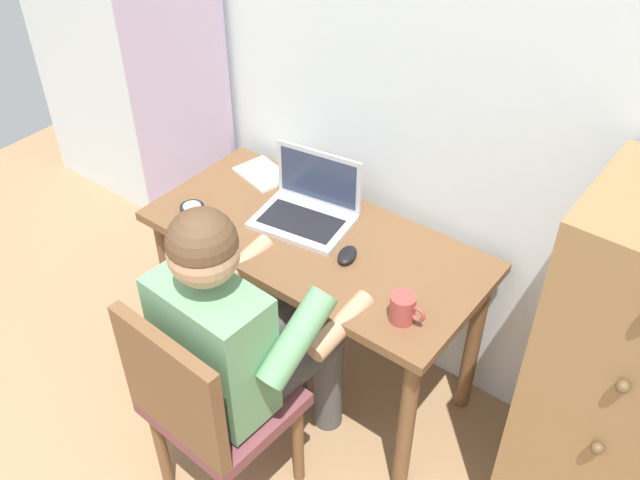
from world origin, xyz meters
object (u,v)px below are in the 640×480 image
object	(u,v)px
person_seated	(244,331)
dresser	(628,390)
chair	(206,405)
computer_mouse	(347,255)
laptop	(308,206)
notebook_pad	(263,174)
desk	(315,261)
coffee_mug	(403,308)
desk_clock	(192,209)

from	to	relation	value
person_seated	dresser	bearing A→B (deg)	27.42
chair	computer_mouse	size ratio (longest dim) A/B	8.83
computer_mouse	laptop	bearing A→B (deg)	141.43
laptop	notebook_pad	bearing A→B (deg)	160.98
desk	notebook_pad	xyz separation A→B (m)	(-0.40, 0.18, 0.12)
desk	dresser	bearing A→B (deg)	3.47
desk	chair	xyz separation A→B (m)	(0.07, -0.65, -0.11)
desk	person_seated	xyz separation A→B (m)	(0.08, -0.46, 0.07)
chair	notebook_pad	world-z (taller)	chair
laptop	computer_mouse	bearing A→B (deg)	-22.15
chair	coffee_mug	bearing A→B (deg)	51.43
person_seated	coffee_mug	xyz separation A→B (m)	(0.38, 0.31, 0.09)
dresser	notebook_pad	bearing A→B (deg)	175.56
chair	computer_mouse	bearing A→B (deg)	81.96
chair	desk_clock	world-z (taller)	chair
notebook_pad	person_seated	bearing A→B (deg)	-39.51
dresser	computer_mouse	xyz separation A→B (m)	(-0.95, -0.09, 0.09)
chair	desk_clock	size ratio (longest dim) A/B	9.82
chair	coffee_mug	size ratio (longest dim) A/B	7.36
chair	laptop	world-z (taller)	laptop
person_seated	laptop	world-z (taller)	person_seated
desk_clock	laptop	bearing A→B (deg)	33.39
desk	notebook_pad	size ratio (longest dim) A/B	5.87
notebook_pad	chair	bearing A→B (deg)	-46.50
chair	person_seated	xyz separation A→B (m)	(0.01, 0.18, 0.18)
chair	coffee_mug	xyz separation A→B (m)	(0.39, 0.49, 0.27)
dresser	coffee_mug	distance (m)	0.69
dresser	notebook_pad	distance (m)	1.52
person_seated	laptop	size ratio (longest dim) A/B	3.20
dresser	person_seated	world-z (taller)	dresser
person_seated	computer_mouse	size ratio (longest dim) A/B	12.01
laptop	desk_clock	bearing A→B (deg)	-146.61
dresser	chair	bearing A→B (deg)	-145.34
coffee_mug	laptop	bearing A→B (deg)	157.22
person_seated	desk_clock	distance (m)	0.61
laptop	desk	bearing A→B (deg)	-40.15
person_seated	desk_clock	world-z (taller)	person_seated
laptop	computer_mouse	world-z (taller)	laptop
desk_clock	notebook_pad	size ratio (longest dim) A/B	0.43
dresser	desk_clock	xyz separation A→B (m)	(-1.55, -0.23, 0.09)
coffee_mug	chair	bearing A→B (deg)	-128.57
dresser	computer_mouse	bearing A→B (deg)	-174.40
dresser	coffee_mug	xyz separation A→B (m)	(-0.64, -0.22, 0.12)
dresser	laptop	bearing A→B (deg)	179.58
laptop	computer_mouse	xyz separation A→B (m)	(0.25, -0.10, -0.04)
chair	notebook_pad	bearing A→B (deg)	119.80
desk	coffee_mug	size ratio (longest dim) A/B	10.28
notebook_pad	desk	bearing A→B (deg)	-10.78
computer_mouse	notebook_pad	xyz separation A→B (m)	(-0.56, 0.21, -0.01)
laptop	coffee_mug	size ratio (longest dim) A/B	3.13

